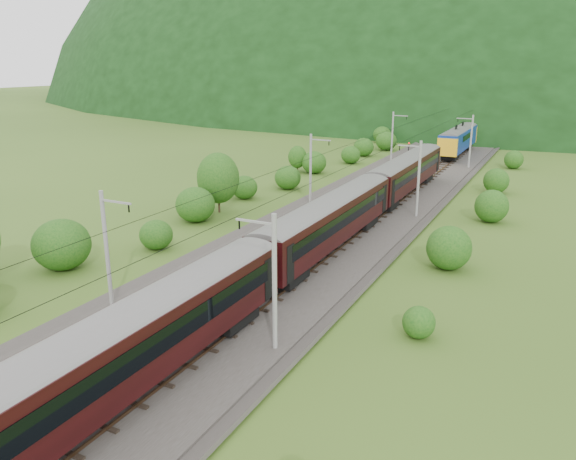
% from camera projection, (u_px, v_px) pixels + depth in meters
% --- Properties ---
extents(ground, '(600.00, 600.00, 0.00)m').
position_uv_depth(ground, '(188.00, 330.00, 35.10)').
color(ground, '#37561A').
rests_on(ground, ground).
extents(railbed, '(14.00, 220.00, 0.30)m').
position_uv_depth(railbed, '(265.00, 275.00, 43.61)').
color(railbed, '#38332D').
rests_on(railbed, ground).
extents(track_left, '(2.40, 220.00, 0.27)m').
position_uv_depth(track_left, '(239.00, 268.00, 44.57)').
color(track_left, brown).
rests_on(track_left, railbed).
extents(track_right, '(2.40, 220.00, 0.27)m').
position_uv_depth(track_right, '(293.00, 278.00, 42.51)').
color(track_right, brown).
rests_on(track_right, railbed).
extents(catenary_left, '(2.54, 192.28, 8.00)m').
position_uv_depth(catenary_left, '(311.00, 168.00, 63.79)').
color(catenary_left, gray).
rests_on(catenary_left, railbed).
extents(catenary_right, '(2.54, 192.28, 8.00)m').
position_uv_depth(catenary_right, '(418.00, 177.00, 58.52)').
color(catenary_right, gray).
rests_on(catenary_right, railbed).
extents(overhead_wires, '(4.83, 198.00, 0.03)m').
position_uv_depth(overhead_wires, '(264.00, 188.00, 41.59)').
color(overhead_wires, black).
rests_on(overhead_wires, ground).
extents(mountain_main, '(504.00, 360.00, 244.00)m').
position_uv_depth(mountain_main, '(529.00, 97.00, 257.36)').
color(mountain_main, black).
rests_on(mountain_main, ground).
extents(mountain_ridge, '(336.00, 280.00, 132.00)m').
position_uv_depth(mountain_ridge, '(323.00, 88.00, 343.22)').
color(mountain_ridge, black).
rests_on(mountain_ridge, ground).
extents(train, '(3.19, 152.00, 5.55)m').
position_uv_depth(train, '(258.00, 257.00, 37.04)').
color(train, black).
rests_on(train, ground).
extents(hazard_post_near, '(0.15, 0.15, 1.41)m').
position_uv_depth(hazard_post_near, '(331.00, 219.00, 56.12)').
color(hazard_post_near, red).
rests_on(hazard_post_near, railbed).
extents(hazard_post_far, '(0.16, 0.16, 1.51)m').
position_uv_depth(hazard_post_far, '(375.00, 196.00, 65.35)').
color(hazard_post_far, red).
rests_on(hazard_post_far, railbed).
extents(signal, '(0.27, 0.27, 2.48)m').
position_uv_depth(signal, '(409.00, 148.00, 95.99)').
color(signal, black).
rests_on(signal, railbed).
extents(vegetation_left, '(12.61, 149.32, 6.66)m').
position_uv_depth(vegetation_left, '(170.00, 210.00, 54.39)').
color(vegetation_left, '#164913').
rests_on(vegetation_left, ground).
extents(vegetation_right, '(5.58, 108.61, 3.22)m').
position_uv_depth(vegetation_right, '(448.00, 254.00, 44.49)').
color(vegetation_right, '#164913').
rests_on(vegetation_right, ground).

